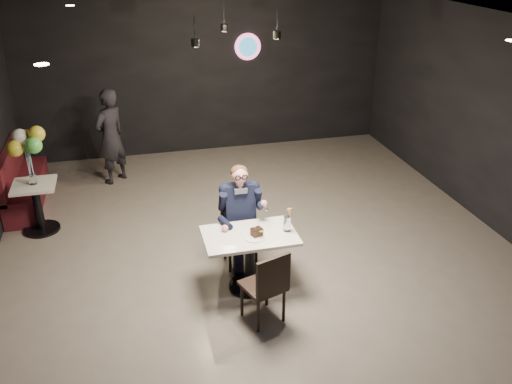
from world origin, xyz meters
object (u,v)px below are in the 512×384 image
object	(u,v)px
balloon_vase	(33,179)
passerby	(111,137)
sundae_glass	(287,224)
seated_man	(240,215)
chair_far	(240,233)
booth_bench	(24,176)
side_table	(38,208)
chair_near	(263,284)
main_table	(250,261)

from	to	relation	value
balloon_vase	passerby	xyz separation A→B (m)	(1.08, 1.54, -0.00)
sundae_glass	passerby	bearing A→B (deg)	118.60
seated_man	sundae_glass	distance (m)	0.75
chair_far	booth_bench	bearing A→B (deg)	138.91
booth_bench	passerby	distance (m)	1.53
side_table	sundae_glass	bearing A→B (deg)	-34.76
chair_near	booth_bench	distance (m)	4.75
sundae_glass	passerby	size ratio (longest dim) A/B	0.12
side_table	balloon_vase	distance (m)	0.46
chair_near	passerby	xyz separation A→B (m)	(-1.56, 4.27, 0.36)
main_table	passerby	size ratio (longest dim) A/B	0.67
chair_near	sundae_glass	world-z (taller)	sundae_glass
chair_near	booth_bench	world-z (taller)	booth_bench
chair_far	balloon_vase	xyz separation A→B (m)	(-2.64, 1.56, 0.37)
booth_bench	side_table	xyz separation A→B (m)	(0.30, -1.00, -0.10)
main_table	sundae_glass	xyz separation A→B (m)	(0.45, -0.03, 0.47)
seated_man	sundae_glass	size ratio (longest dim) A/B	7.37
main_table	chair_far	world-z (taller)	chair_far
seated_man	side_table	xyz separation A→B (m)	(-2.64, 1.56, -0.35)
seated_man	chair_far	bearing A→B (deg)	-90.00
side_table	booth_bench	bearing A→B (deg)	106.70
chair_far	sundae_glass	world-z (taller)	sundae_glass
chair_far	side_table	size ratio (longest dim) A/B	1.25
main_table	side_table	world-z (taller)	main_table
chair_far	chair_near	bearing A→B (deg)	-90.00
chair_far	booth_bench	size ratio (longest dim) A/B	0.49
main_table	chair_far	distance (m)	0.56
main_table	chair_near	size ratio (longest dim) A/B	1.20
chair_near	seated_man	world-z (taller)	seated_man
seated_man	balloon_vase	size ratio (longest dim) A/B	9.44
side_table	balloon_vase	bearing A→B (deg)	0.00
main_table	chair_far	size ratio (longest dim) A/B	1.20
chair_near	passerby	size ratio (longest dim) A/B	0.56
seated_man	booth_bench	distance (m)	3.91
chair_far	seated_man	size ratio (longest dim) A/B	0.64
seated_man	sundae_glass	xyz separation A→B (m)	(0.45, -0.58, 0.13)
main_table	side_table	distance (m)	3.38
main_table	side_table	bearing A→B (deg)	141.31
main_table	seated_man	bearing A→B (deg)	90.00
chair_near	passerby	bearing A→B (deg)	91.31
main_table	passerby	world-z (taller)	passerby
sundae_glass	booth_bench	distance (m)	4.64
side_table	passerby	world-z (taller)	passerby
balloon_vase	sundae_glass	bearing A→B (deg)	-34.76
balloon_vase	side_table	bearing A→B (deg)	0.00
main_table	balloon_vase	xyz separation A→B (m)	(-2.64, 2.11, 0.45)
chair_near	balloon_vase	distance (m)	3.81
chair_far	booth_bench	world-z (taller)	booth_bench
sundae_glass	balloon_vase	distance (m)	3.76
chair_near	side_table	world-z (taller)	chair_near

